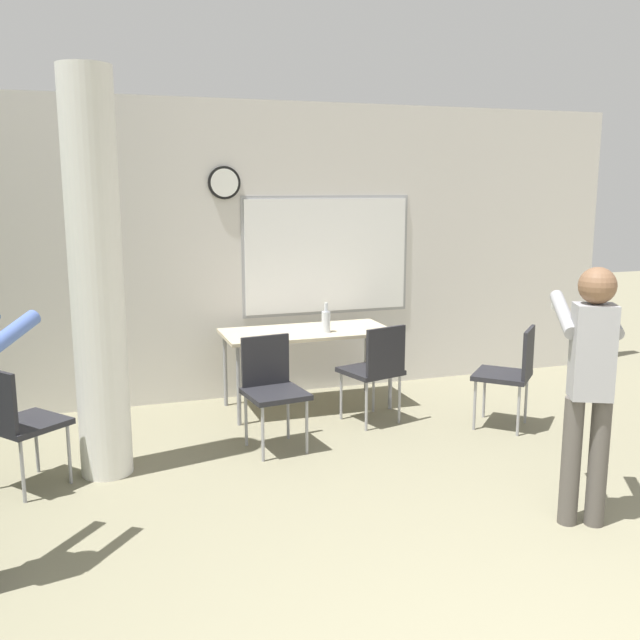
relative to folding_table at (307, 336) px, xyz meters
The scene contains 9 objects.
wall_back 1.04m from the folding_table, 126.67° to the left, with size 8.00×0.15×2.80m.
support_pillar 2.20m from the folding_table, 151.33° to the right, with size 0.36×0.36×2.80m.
folding_table is the anchor object (origin of this frame).
bottle_on_table 0.24m from the folding_table, 42.69° to the right, with size 0.08×0.08×0.27m.
chair_table_front 1.06m from the folding_table, 122.81° to the right, with size 0.49×0.49×0.87m.
chair_near_pillar 2.64m from the folding_table, 154.61° to the right, with size 0.62×0.62×0.87m.
chair_mid_room 1.82m from the folding_table, 36.76° to the right, with size 0.62×0.62×0.87m.
chair_table_right 0.77m from the folding_table, 55.98° to the right, with size 0.54×0.54×0.87m.
person_playing_side 2.86m from the folding_table, 71.82° to the right, with size 0.52×0.66×1.57m.
Camera 1 is at (-1.46, -1.59, 2.04)m, focal length 40.00 mm.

